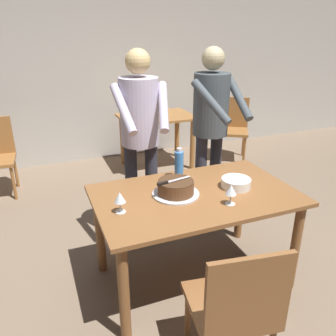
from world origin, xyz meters
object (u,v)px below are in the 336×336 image
object	(u,v)px
wine_glass_near	(120,198)
chair_near_side	(235,306)
plate_stack	(236,183)
cake_on_platter	(176,188)
wine_glass_far	(231,190)
cake_knife	(167,182)
water_bottle	(179,164)
background_chair_0	(233,126)
person_standing_beside	(211,121)
person_cutting_cake	(140,130)
background_table	(157,127)
main_dining_table	(195,208)

from	to	relation	value
wine_glass_near	chair_near_side	world-z (taller)	chair_near_side
plate_stack	chair_near_side	distance (m)	0.98
cake_on_platter	wine_glass_far	size ratio (longest dim) A/B	2.36
cake_knife	water_bottle	size ratio (longest dim) A/B	1.08
plate_stack	background_chair_0	distance (m)	2.71
cake_on_platter	water_bottle	distance (m)	0.31
plate_stack	wine_glass_near	world-z (taller)	wine_glass_near
wine_glass_far	cake_knife	bearing A→B (deg)	144.59
cake_on_platter	person_standing_beside	distance (m)	0.94
cake_knife	person_cutting_cake	distance (m)	0.67
plate_stack	person_cutting_cake	distance (m)	0.90
cake_knife	plate_stack	world-z (taller)	cake_knife
cake_knife	chair_near_side	size ratio (longest dim) A/B	0.30
plate_stack	background_table	size ratio (longest dim) A/B	0.22
plate_stack	person_standing_beside	distance (m)	0.77
cake_knife	plate_stack	bearing A→B (deg)	-4.26
background_table	plate_stack	bearing A→B (deg)	-95.52
main_dining_table	wine_glass_far	world-z (taller)	wine_glass_far
main_dining_table	cake_knife	bearing A→B (deg)	173.51
plate_stack	water_bottle	size ratio (longest dim) A/B	0.88
plate_stack	wine_glass_near	size ratio (longest dim) A/B	1.53
person_standing_beside	background_chair_0	world-z (taller)	person_standing_beside
cake_knife	wine_glass_near	bearing A→B (deg)	-166.58
plate_stack	water_bottle	xyz separation A→B (m)	(-0.33, 0.32, 0.08)
person_standing_beside	chair_near_side	bearing A→B (deg)	-112.88
cake_on_platter	chair_near_side	world-z (taller)	chair_near_side
chair_near_side	person_cutting_cake	bearing A→B (deg)	91.75
chair_near_side	wine_glass_near	bearing A→B (deg)	118.66
plate_stack	background_chair_0	size ratio (longest dim) A/B	0.24
main_dining_table	water_bottle	distance (m)	0.38
main_dining_table	background_chair_0	xyz separation A→B (m)	(1.74, 2.28, -0.14)
cake_knife	wine_glass_far	bearing A→B (deg)	-35.41
main_dining_table	wine_glass_near	size ratio (longest dim) A/B	10.09
wine_glass_far	background_chair_0	xyz separation A→B (m)	(1.59, 2.51, -0.36)
main_dining_table	water_bottle	bearing A→B (deg)	89.97
water_bottle	background_table	distance (m)	2.15
background_chair_0	wine_glass_far	bearing A→B (deg)	-122.34
person_standing_beside	background_chair_0	bearing A→B (deg)	51.69
water_bottle	background_chair_0	xyz separation A→B (m)	(1.74, 1.98, -0.37)
cake_knife	wine_glass_far	world-z (taller)	wine_glass_far
water_bottle	chair_near_side	xyz separation A→B (m)	(-0.16, -1.12, -0.37)
wine_glass_near	wine_glass_far	distance (m)	0.74
cake_knife	background_chair_0	size ratio (longest dim) A/B	0.30
cake_on_platter	wine_glass_near	world-z (taller)	wine_glass_near
cake_knife	person_standing_beside	bearing A→B (deg)	43.86
plate_stack	main_dining_table	bearing A→B (deg)	177.18
cake_on_platter	person_cutting_cake	bearing A→B (deg)	95.80
wine_glass_far	plate_stack	bearing A→B (deg)	50.19
plate_stack	wine_glass_far	distance (m)	0.29
cake_on_platter	wine_glass_near	distance (m)	0.45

